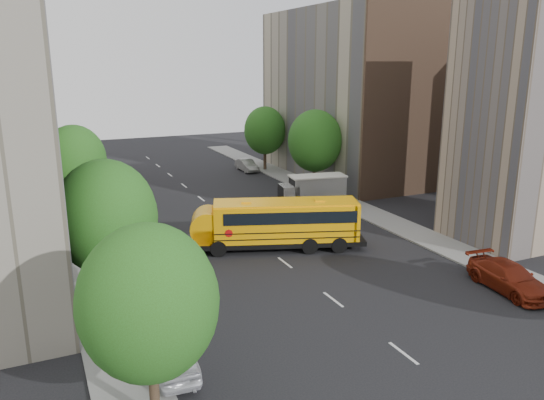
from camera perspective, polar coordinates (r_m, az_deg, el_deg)
ground at (r=35.97m, az=-0.01°, el=-5.70°), size 120.00×120.00×0.00m
sidewalk_left at (r=37.85m, az=-19.44°, el=-5.42°), size 3.00×80.00×0.12m
sidewalk_right at (r=45.59m, az=10.58°, el=-1.44°), size 3.00×80.00×0.12m
lane_markings at (r=44.79m, az=-5.34°, el=-1.62°), size 0.15×64.00×0.01m
building_right_near at (r=41.55m, az=26.28°, el=7.63°), size 10.00×7.00×17.00m
building_right_far at (r=60.04m, az=7.83°, el=11.19°), size 10.00×22.00×18.00m
building_right_sidewall at (r=51.10m, az=14.52°, el=10.27°), size 10.10×0.30×18.00m
street_tree_0 at (r=18.67m, az=-13.13°, el=-10.72°), size 4.80×4.80×7.41m
street_tree_1 at (r=27.87m, az=-17.41°, el=-1.79°), size 5.12×5.12×7.90m
street_tree_2 at (r=45.41m, az=-20.46°, el=3.99°), size 4.99×4.99×7.71m
street_tree_4 at (r=51.73m, az=4.64°, el=6.36°), size 5.25×5.25×8.10m
street_tree_5 at (r=62.43m, az=-0.78°, el=7.49°), size 4.86×4.86×7.51m
school_bus at (r=36.19m, az=0.20°, el=-2.37°), size 12.35×6.69×3.43m
safari_truck at (r=47.66m, az=4.40°, el=1.16°), size 6.53×3.29×2.67m
parked_car_0 at (r=23.31m, az=-10.63°, el=-15.96°), size 2.08×4.50×1.49m
parked_car_1 at (r=45.94m, az=-17.21°, el=-0.98°), size 1.40×3.93×1.29m
parked_car_2 at (r=50.98m, az=-18.03°, el=0.55°), size 2.75×5.30×1.43m
parked_car_3 at (r=32.88m, az=24.14°, el=-7.60°), size 2.72×5.58×1.56m
parked_car_4 at (r=49.68m, az=4.59°, el=0.79°), size 1.70×3.83×1.28m
parked_car_5 at (r=62.53m, az=-2.74°, el=3.76°), size 1.51×4.24×1.39m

